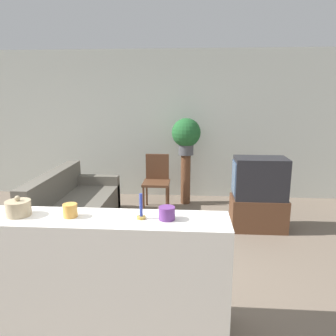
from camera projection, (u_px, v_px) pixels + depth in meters
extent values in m
plane|color=#756656|center=(91.00, 302.00, 3.07)|extent=(14.00, 14.00, 0.00)
cube|color=silver|center=(143.00, 125.00, 6.11)|extent=(9.00, 0.06, 2.70)
cube|color=#605B51|center=(77.00, 214.00, 4.76)|extent=(0.87, 1.83, 0.42)
cube|color=#605B51|center=(53.00, 186.00, 4.70)|extent=(0.20, 1.83, 0.39)
cube|color=#605B51|center=(53.00, 232.00, 3.93)|extent=(0.87, 0.16, 0.58)
cube|color=#605B51|center=(94.00, 192.00, 5.56)|extent=(0.87, 0.16, 0.58)
cube|color=brown|center=(258.00, 213.00, 4.71)|extent=(0.77, 0.47, 0.47)
cube|color=#232328|center=(260.00, 178.00, 4.60)|extent=(0.72, 0.44, 0.58)
cube|color=#4C6B93|center=(234.00, 178.00, 4.62)|extent=(0.02, 0.36, 0.45)
cube|color=brown|center=(156.00, 183.00, 5.47)|extent=(0.44, 0.44, 0.04)
cube|color=brown|center=(157.00, 167.00, 5.61)|extent=(0.40, 0.04, 0.44)
cylinder|color=brown|center=(144.00, 200.00, 5.35)|extent=(0.04, 0.04, 0.44)
cylinder|color=brown|center=(167.00, 200.00, 5.32)|extent=(0.04, 0.04, 0.44)
cylinder|color=brown|center=(147.00, 193.00, 5.72)|extent=(0.04, 0.04, 0.44)
cylinder|color=brown|center=(168.00, 194.00, 5.69)|extent=(0.04, 0.04, 0.44)
cylinder|color=brown|center=(186.00, 179.00, 5.79)|extent=(0.17, 0.17, 0.88)
cylinder|color=#4C4C51|center=(186.00, 150.00, 5.67)|extent=(0.26, 0.26, 0.17)
sphere|color=#23602D|center=(186.00, 133.00, 5.61)|extent=(0.50, 0.50, 0.50)
cube|color=white|center=(77.00, 273.00, 2.67)|extent=(2.44, 0.44, 0.96)
cylinder|color=tan|center=(18.00, 208.00, 2.58)|extent=(0.19, 0.19, 0.12)
sphere|color=tan|center=(17.00, 198.00, 2.56)|extent=(0.04, 0.04, 0.04)
cylinder|color=gold|center=(70.00, 210.00, 2.55)|extent=(0.11, 0.11, 0.10)
cylinder|color=#B7933D|center=(141.00, 217.00, 2.52)|extent=(0.07, 0.07, 0.02)
cylinder|color=#2D3D9E|center=(141.00, 205.00, 2.50)|extent=(0.02, 0.02, 0.18)
cylinder|color=#66337F|center=(167.00, 213.00, 2.50)|extent=(0.13, 0.13, 0.10)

